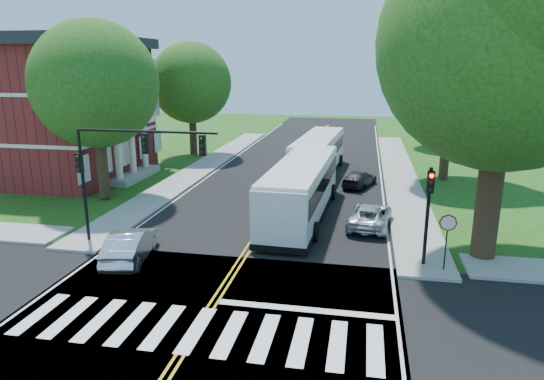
% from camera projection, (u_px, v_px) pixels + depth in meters
% --- Properties ---
extents(ground, '(140.00, 140.00, 0.00)m').
position_uv_depth(ground, '(201.00, 323.00, 17.04)').
color(ground, '#1D4F13').
rests_on(ground, ground).
extents(road, '(14.00, 96.00, 0.01)m').
position_uv_depth(road, '(285.00, 192.00, 34.14)').
color(road, black).
rests_on(road, ground).
extents(cross_road, '(60.00, 12.00, 0.01)m').
position_uv_depth(cross_road, '(201.00, 322.00, 17.04)').
color(cross_road, black).
rests_on(cross_road, ground).
extents(center_line, '(0.36, 70.00, 0.01)m').
position_uv_depth(center_line, '(293.00, 179.00, 37.93)').
color(center_line, gold).
rests_on(center_line, road).
extents(edge_line_w, '(0.12, 70.00, 0.01)m').
position_uv_depth(edge_line_w, '(210.00, 176.00, 39.17)').
color(edge_line_w, silver).
rests_on(edge_line_w, road).
extents(edge_line_e, '(0.12, 70.00, 0.01)m').
position_uv_depth(edge_line_e, '(382.00, 183.00, 36.70)').
color(edge_line_e, silver).
rests_on(edge_line_e, road).
extents(crosswalk, '(12.60, 3.00, 0.01)m').
position_uv_depth(crosswalk, '(196.00, 330.00, 16.56)').
color(crosswalk, silver).
rests_on(crosswalk, road).
extents(stop_bar, '(6.60, 0.40, 0.01)m').
position_uv_depth(stop_bar, '(306.00, 309.00, 17.92)').
color(stop_bar, silver).
rests_on(stop_bar, road).
extents(sidewalk_nw, '(2.60, 40.00, 0.15)m').
position_uv_depth(sidewalk_nw, '(204.00, 166.00, 42.27)').
color(sidewalk_nw, gray).
rests_on(sidewalk_nw, ground).
extents(sidewalk_ne, '(2.60, 40.00, 0.15)m').
position_uv_depth(sidewalk_ne, '(400.00, 174.00, 39.26)').
color(sidewalk_ne, gray).
rests_on(sidewalk_ne, ground).
extents(tree_ne_big, '(10.80, 10.80, 14.91)m').
position_uv_depth(tree_ne_big, '(507.00, 44.00, 20.19)').
color(tree_ne_big, '#321B14').
rests_on(tree_ne_big, ground).
extents(tree_west_near, '(8.00, 8.00, 11.40)m').
position_uv_depth(tree_west_near, '(95.00, 84.00, 30.51)').
color(tree_west_near, '#321B14').
rests_on(tree_west_near, ground).
extents(tree_west_far, '(7.60, 7.60, 10.67)m').
position_uv_depth(tree_west_far, '(191.00, 83.00, 45.75)').
color(tree_west_far, '#321B14').
rests_on(tree_west_far, ground).
extents(tree_east_mid, '(8.40, 8.40, 11.93)m').
position_uv_depth(tree_east_mid, '(452.00, 77.00, 35.74)').
color(tree_east_mid, '#321B14').
rests_on(tree_east_mid, ground).
extents(tree_east_far, '(7.20, 7.20, 10.34)m').
position_uv_depth(tree_east_far, '(436.00, 82.00, 51.01)').
color(tree_east_far, '#321B14').
rests_on(tree_east_far, ground).
extents(brick_building, '(20.00, 13.00, 10.80)m').
position_uv_depth(brick_building, '(18.00, 107.00, 38.64)').
color(brick_building, maroon).
rests_on(brick_building, ground).
extents(signal_nw, '(7.15, 0.46, 5.66)m').
position_uv_depth(signal_nw, '(125.00, 160.00, 23.09)').
color(signal_nw, black).
rests_on(signal_nw, ground).
extents(signal_ne, '(0.30, 0.46, 4.40)m').
position_uv_depth(signal_ne, '(429.00, 204.00, 20.91)').
color(signal_ne, black).
rests_on(signal_ne, ground).
extents(stop_sign, '(0.76, 0.08, 2.53)m').
position_uv_depth(stop_sign, '(448.00, 229.00, 20.56)').
color(stop_sign, black).
rests_on(stop_sign, ground).
extents(bus_lead, '(3.49, 12.83, 3.29)m').
position_uv_depth(bus_lead, '(301.00, 188.00, 28.31)').
color(bus_lead, silver).
rests_on(bus_lead, road).
extents(bus_follow, '(3.57, 12.39, 3.17)m').
position_uv_depth(bus_follow, '(318.00, 154.00, 39.07)').
color(bus_follow, silver).
rests_on(bus_follow, road).
extents(hatchback, '(2.30, 4.62, 1.45)m').
position_uv_depth(hatchback, '(130.00, 245.00, 22.26)').
color(hatchback, silver).
rests_on(hatchback, road).
extents(suv, '(2.65, 4.81, 1.27)m').
position_uv_depth(suv, '(370.00, 216.00, 26.85)').
color(suv, silver).
rests_on(suv, road).
extents(dark_sedan, '(2.83, 4.31, 1.16)m').
position_uv_depth(dark_sedan, '(359.00, 179.00, 35.58)').
color(dark_sedan, black).
rests_on(dark_sedan, road).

